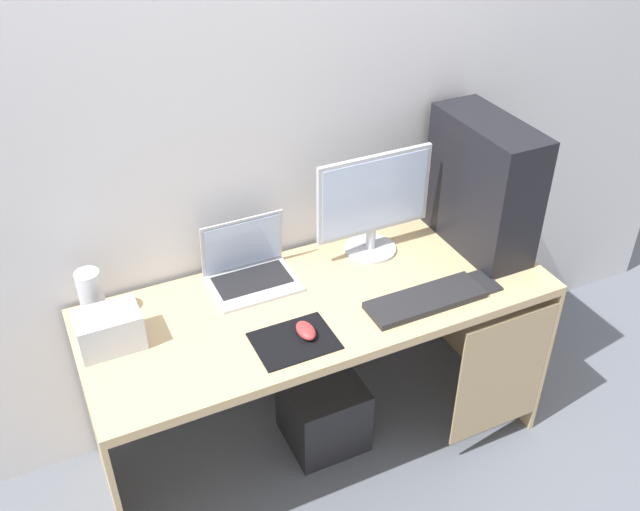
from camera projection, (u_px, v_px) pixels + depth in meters
The scene contains 13 objects.
ground_plane at pixel (320, 440), 2.89m from camera, with size 8.00×8.00×0.00m, color slate.
wall_back at pixel (275, 107), 2.41m from camera, with size 4.00×0.05×2.60m.
desk at pixel (326, 328), 2.55m from camera, with size 1.64×0.64×0.73m.
pc_tower at pixel (483, 185), 2.61m from camera, with size 0.20×0.47×0.50m, color black.
monitor at pixel (374, 204), 2.59m from camera, with size 0.45×0.20×0.40m.
laptop at pixel (250, 269), 2.53m from camera, with size 0.31×0.23×0.23m.
speaker at pixel (91, 296), 2.33m from camera, with size 0.08×0.08×0.19m, color silver.
projector at pixel (109, 330), 2.23m from camera, with size 0.20×0.14×0.13m, color #B7BCC6.
keyboard at pixel (425, 300), 2.44m from camera, with size 0.42×0.14×0.02m, color #232326.
mousepad at pixel (294, 341), 2.28m from camera, with size 0.26×0.20×0.01m, color black.
mouse_left at pixel (306, 331), 2.29m from camera, with size 0.06×0.10×0.03m, color #B23333.
cell_phone at pixel (484, 282), 2.54m from camera, with size 0.07×0.13×0.01m, color #232326.
subwoofer at pixel (323, 412), 2.82m from camera, with size 0.29×0.29×0.29m, color #232326.
Camera 1 is at (-0.84, -1.76, 2.26)m, focal length 39.94 mm.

